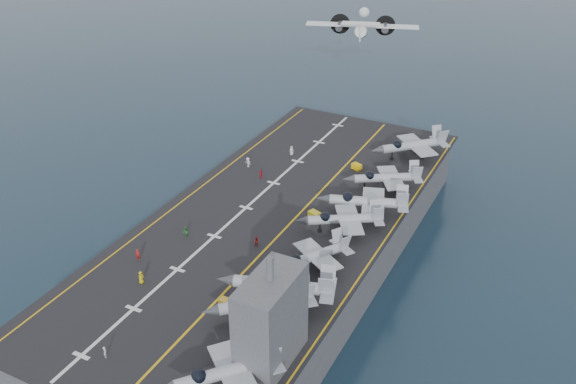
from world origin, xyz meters
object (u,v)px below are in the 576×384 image
at_px(fighter_jet_0, 227,370).
at_px(transport_plane, 362,32).
at_px(island_superstructure, 271,311).
at_px(tow_cart_a, 226,303).

bearing_deg(fighter_jet_0, transport_plane, 101.84).
xyz_separation_m(island_superstructure, transport_plane, (-20.62, 80.72, 10.59)).
xyz_separation_m(island_superstructure, tow_cart_a, (-10.20, 6.12, -6.96)).
bearing_deg(transport_plane, fighter_jet_0, -78.16).
height_order(fighter_jet_0, transport_plane, transport_plane).
distance_m(island_superstructure, transport_plane, 83.99).
distance_m(tow_cart_a, transport_plane, 77.35).
height_order(island_superstructure, transport_plane, transport_plane).
distance_m(fighter_jet_0, transport_plane, 90.15).
bearing_deg(island_superstructure, transport_plane, 104.33).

